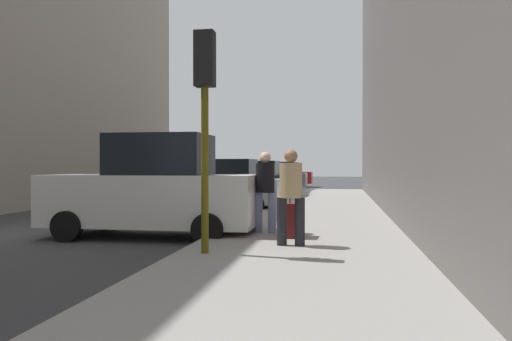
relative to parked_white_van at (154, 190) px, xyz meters
name	(u,v)px	position (x,y,z in m)	size (l,w,h in m)	color
ground_plane	(40,235)	(-2.65, -0.14, -1.03)	(120.00, 120.00, 0.00)	#38383A
sidewalk	(307,238)	(3.35, -0.14, -0.96)	(4.00, 40.00, 0.15)	gray
parked_white_van	(154,190)	(0.00, 0.00, 0.00)	(4.61, 2.08, 2.25)	silver
parked_silver_sedan	(223,186)	(0.00, 6.50, -0.18)	(4.25, 2.16, 1.79)	#B7BABF
parked_dark_green_sedan	(255,180)	(0.00, 13.10, -0.18)	(4.25, 2.15, 1.79)	#193828
parked_gray_coupe	(273,177)	(0.00, 19.68, -0.18)	(4.20, 2.07, 1.79)	slate
parked_red_hatchback	(284,175)	(0.00, 25.81, -0.18)	(4.21, 2.08, 1.79)	#B2191E
fire_hydrant	(252,207)	(1.80, 2.21, -0.54)	(0.42, 0.22, 0.70)	red
traffic_light	(205,92)	(1.85, -2.55, 1.73)	(0.32, 0.32, 3.60)	#514C0F
pedestrian_in_jeans	(265,188)	(2.45, 0.07, 0.07)	(0.53, 0.49, 1.71)	#728CB2
pedestrian_in_tan_coat	(291,192)	(3.16, -1.56, 0.07)	(0.50, 0.41, 1.71)	black
rolling_suitcase	(290,220)	(3.04, -0.51, -0.54)	(0.39, 0.58, 1.04)	#591414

